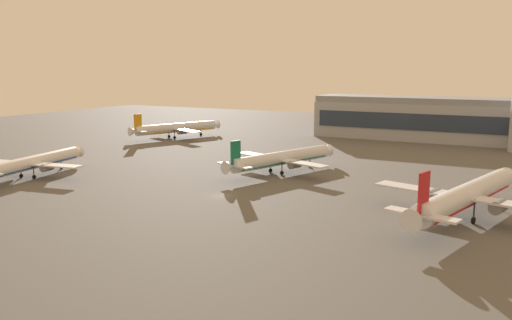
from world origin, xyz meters
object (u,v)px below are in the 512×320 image
at_px(airplane_mid_apron, 32,163).
at_px(airplane_near_gate, 176,128).
at_px(airplane_taxiway_distant, 466,196).
at_px(airplane_terminal_side, 281,159).

height_order(airplane_mid_apron, airplane_near_gate, airplane_near_gate).
bearing_deg(airplane_near_gate, airplane_taxiway_distant, -7.16).
bearing_deg(airplane_mid_apron, airplane_terminal_side, 23.17).
xyz_separation_m(airplane_mid_apron, airplane_near_gate, (-12.36, 78.00, 0.27)).
bearing_deg(airplane_taxiway_distant, airplane_near_gate, 164.88).
bearing_deg(airplane_terminal_side, airplane_near_gate, 165.97).
bearing_deg(airplane_taxiway_distant, airplane_terminal_side, 169.65).
xyz_separation_m(airplane_mid_apron, airplane_taxiway_distant, (102.05, 11.78, 0.70)).
bearing_deg(airplane_taxiway_distant, airplane_mid_apron, -158.47).
distance_m(airplane_mid_apron, airplane_near_gate, 78.98).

